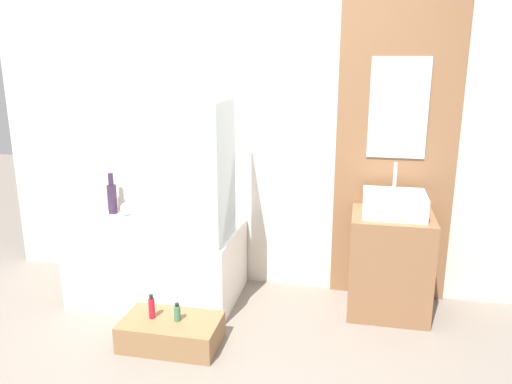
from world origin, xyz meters
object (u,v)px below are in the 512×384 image
at_px(sink, 394,204).
at_px(vase_round_light, 127,209).
at_px(vase_tall_dark, 112,197).
at_px(bottle_soap_secondary, 177,313).
at_px(bottle_soap_primary, 152,308).
at_px(wooden_step_bench, 171,332).
at_px(bathtub, 160,262).

height_order(sink, vase_round_light, sink).
height_order(vase_tall_dark, bottle_soap_secondary, vase_tall_dark).
height_order(vase_tall_dark, bottle_soap_primary, vase_tall_dark).
bearing_deg(wooden_step_bench, bottle_soap_secondary, 0.00).
distance_m(vase_tall_dark, bottle_soap_secondary, 1.35).
bearing_deg(vase_round_light, sink, -4.53).
distance_m(wooden_step_bench, vase_round_light, 1.25).
xyz_separation_m(sink, vase_tall_dark, (-2.19, 0.18, -0.13)).
relative_size(vase_tall_dark, vase_round_light, 3.27).
distance_m(sink, vase_tall_dark, 2.20).
distance_m(wooden_step_bench, vase_tall_dark, 1.37).
distance_m(bathtub, sink, 1.77).
bearing_deg(bottle_soap_primary, sink, 26.66).
bearing_deg(vase_tall_dark, sink, -4.63).
bearing_deg(bottle_soap_secondary, bathtub, 120.62).
relative_size(sink, vase_round_light, 4.06).
xyz_separation_m(vase_tall_dark, vase_round_light, (0.13, -0.01, -0.09)).
height_order(wooden_step_bench, bottle_soap_primary, bottle_soap_primary).
relative_size(bathtub, wooden_step_bench, 1.93).
bearing_deg(wooden_step_bench, sink, 28.70).
xyz_separation_m(sink, bottle_soap_secondary, (-1.31, -0.74, -0.57)).
bearing_deg(bathtub, wooden_step_bench, -62.55).
bearing_deg(vase_tall_dark, vase_round_light, -6.30).
bearing_deg(bottle_soap_secondary, vase_tall_dark, 133.81).
relative_size(vase_tall_dark, bottle_soap_primary, 2.11).
xyz_separation_m(vase_round_light, bottle_soap_secondary, (0.75, -0.90, -0.36)).
distance_m(sink, bottle_soap_secondary, 1.61).
bearing_deg(bottle_soap_primary, bottle_soap_secondary, 0.00).
relative_size(wooden_step_bench, sink, 1.47).
bearing_deg(bathtub, vase_round_light, 144.54).
height_order(sink, bottle_soap_primary, sink).
height_order(wooden_step_bench, vase_round_light, vase_round_light).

